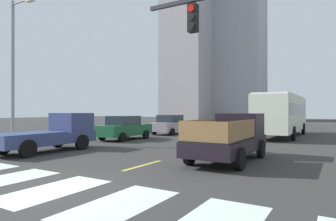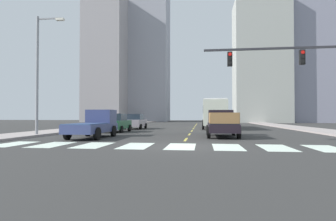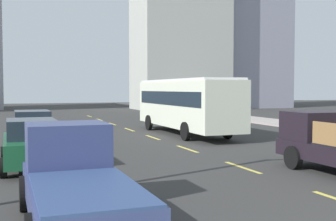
{
  "view_description": "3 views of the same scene",
  "coord_description": "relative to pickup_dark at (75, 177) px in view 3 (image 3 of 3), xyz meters",
  "views": [
    {
      "loc": [
        6.44,
        -4.93,
        2.07
      ],
      "look_at": [
        -0.52,
        6.72,
        2.09
      ],
      "focal_mm": 30.87,
      "sensor_mm": 36.0,
      "label": 1
    },
    {
      "loc": [
        1.05,
        -13.58,
        1.51
      ],
      "look_at": [
        -1.95,
        10.45,
        1.98
      ],
      "focal_mm": 29.44,
      "sensor_mm": 36.0,
      "label": 2
    },
    {
      "loc": [
        -7.73,
        -4.28,
        2.77
      ],
      "look_at": [
        0.13,
        16.87,
        1.63
      ],
      "focal_mm": 46.53,
      "sensor_mm": 36.0,
      "label": 3
    }
  ],
  "objects": [
    {
      "name": "lane_dash_5",
      "position": [
        6.41,
        24.1,
        -0.92
      ],
      "size": [
        0.16,
        2.4,
        0.01
      ],
      "primitive_type": "cube",
      "color": "#D5C24C",
      "rests_on": "ground"
    },
    {
      "name": "lane_dash_2",
      "position": [
        6.41,
        9.1,
        -0.92
      ],
      "size": [
        0.16,
        2.4,
        0.01
      ],
      "primitive_type": "cube",
      "color": "#D5C24C",
      "rests_on": "ground"
    },
    {
      "name": "pickup_dark",
      "position": [
        0.0,
        0.0,
        0.0
      ],
      "size": [
        2.18,
        5.2,
        1.96
      ],
      "rotation": [
        0.0,
        0.0,
        -0.03
      ],
      "color": "navy",
      "rests_on": "ground"
    },
    {
      "name": "sedan_near_right",
      "position": [
        -0.55,
        6.45,
        -0.06
      ],
      "size": [
        2.02,
        4.4,
        1.72
      ],
      "rotation": [
        0.0,
        0.0,
        -0.02
      ],
      "color": "#1A5532",
      "rests_on": "ground"
    },
    {
      "name": "lane_dash_7",
      "position": [
        6.41,
        34.1,
        -0.92
      ],
      "size": [
        0.16,
        2.4,
        0.01
      ],
      "primitive_type": "cube",
      "color": "#D5C24C",
      "rests_on": "ground"
    },
    {
      "name": "block_mid_right",
      "position": [
        20.45,
        44.93,
        12.56
      ],
      "size": [
        11.67,
        8.27,
        26.96
      ],
      "primitive_type": "cube",
      "color": "#A8ABA2",
      "rests_on": "ground"
    },
    {
      "name": "sedan_near_left",
      "position": [
        -0.19,
        12.48,
        -0.06
      ],
      "size": [
        2.02,
        4.4,
        1.72
      ],
      "rotation": [
        0.0,
        0.0,
        0.04
      ],
      "color": "gray",
      "rests_on": "ground"
    },
    {
      "name": "lane_dash_4",
      "position": [
        6.41,
        19.1,
        -0.92
      ],
      "size": [
        0.16,
        2.4,
        0.01
      ],
      "primitive_type": "cube",
      "color": "#D5C24C",
      "rests_on": "ground"
    },
    {
      "name": "lane_dash_6",
      "position": [
        6.41,
        29.1,
        -0.92
      ],
      "size": [
        0.16,
        2.4,
        0.01
      ],
      "primitive_type": "cube",
      "color": "#D5C24C",
      "rests_on": "ground"
    },
    {
      "name": "lane_dash_1",
      "position": [
        6.41,
        4.1,
        -0.92
      ],
      "size": [
        0.16,
        2.4,
        0.01
      ],
      "primitive_type": "cube",
      "color": "#D5C24C",
      "rests_on": "ground"
    },
    {
      "name": "lane_dash_3",
      "position": [
        6.41,
        14.1,
        -0.92
      ],
      "size": [
        0.16,
        2.4,
        0.01
      ],
      "primitive_type": "cube",
      "color": "#D5C24C",
      "rests_on": "ground"
    },
    {
      "name": "city_bus",
      "position": [
        8.79,
        15.0,
        1.03
      ],
      "size": [
        2.72,
        10.8,
        3.32
      ],
      "rotation": [
        0.0,
        0.0,
        0.03
      ],
      "color": "silver",
      "rests_on": "ground"
    }
  ]
}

